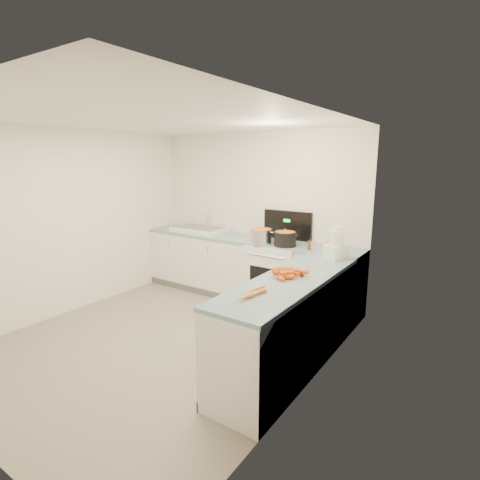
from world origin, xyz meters
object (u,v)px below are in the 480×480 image
Objects in this scene: mixing_bowl at (332,246)px; sink at (200,229)px; black_pot at (285,240)px; food_processor at (336,245)px; stove at (277,274)px; extract_bottle at (310,245)px; spice_jar at (311,246)px; steel_pot at (261,237)px.

sink is at bearing 178.81° from mixing_bowl.
black_pot is 0.80× the size of food_processor.
mixing_bowl is at bearing 117.67° from food_processor.
sink is (-1.45, 0.02, 0.50)m from stove.
black_pot reaches higher than extract_bottle.
spice_jar is (-0.24, -0.11, -0.01)m from mixing_bowl.
steel_pot is 0.35m from black_pot.
stove is 0.96m from mixing_bowl.
extract_bottle is at bearing -15.50° from stove.
stove is 1.58× the size of sink.
stove reaches higher than sink.
steel_pot is (1.28, -0.19, 0.05)m from sink.
steel_pot is (-0.17, -0.17, 0.56)m from stove.
extract_bottle is at bearing -2.67° from black_pot.
black_pot reaches higher than mixing_bowl.
extract_bottle is at bearing -154.57° from mixing_bowl.
stove is at bearing 164.50° from extract_bottle.
sink is 2.25m from mixing_bowl.
food_processor is at bearing -9.34° from sink.
sink is 1.64m from black_pot.
extract_bottle is 0.32× the size of food_processor.
sink reaches higher than black_pot.
steel_pot is 3.43× the size of spice_jar.
stove reaches higher than black_pot.
mixing_bowl is 0.41m from food_processor.
stove is 0.60m from black_pot.
steel_pot is 0.81× the size of food_processor.
extract_bottle is (0.55, -0.15, 0.53)m from stove.
mixing_bowl is 1.86× the size of extract_bottle.
spice_jar is at bearing -0.63° from black_pot.
mixing_bowl is at bearing 23.76° from spice_jar.
food_processor is at bearing -27.96° from extract_bottle.
spice_jar is (2.01, -0.15, 0.01)m from sink.
mixing_bowl is 0.28m from extract_bottle.
mixing_bowl is at bearing 9.50° from black_pot.
spice_jar is (0.37, -0.00, -0.04)m from black_pot.
mixing_bowl is at bearing -2.22° from stove.
sink reaches higher than extract_bottle.
extract_bottle is (0.37, -0.02, -0.03)m from black_pot.
steel_pot is at bearing -134.42° from stove.
stove reaches higher than spice_jar.
spice_jar is at bearing -4.41° from sink.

